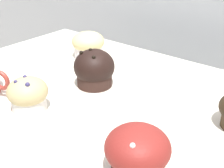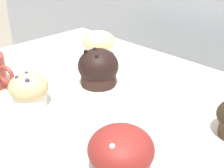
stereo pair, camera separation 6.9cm
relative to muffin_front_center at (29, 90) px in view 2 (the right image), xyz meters
name	(u,v)px [view 2 (the right image)]	position (x,y,z in m)	size (l,w,h in m)	color
muffin_front_center	(29,90)	(0.00, 0.00, 0.00)	(0.09, 0.09, 0.08)	silver
muffin_back_left	(121,153)	(0.29, -0.01, 0.00)	(0.10, 0.10, 0.08)	#4C1B15
muffin_front_left	(98,69)	(0.03, 0.18, 0.01)	(0.10, 0.10, 0.10)	#321F19
muffin_front_right	(99,44)	(-0.12, 0.31, 0.00)	(0.10, 0.10, 0.08)	white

